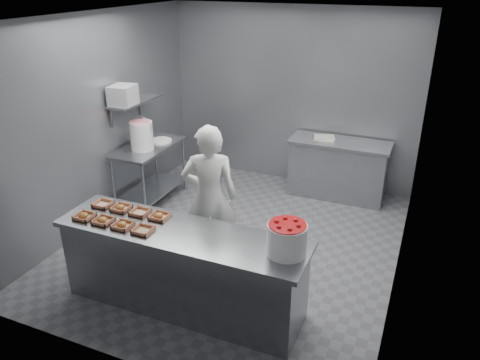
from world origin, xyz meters
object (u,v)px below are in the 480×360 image
at_px(tray_5, 121,208).
at_px(glaze_bucket, 142,135).
at_px(tray_1, 103,220).
at_px(tray_3, 143,230).
at_px(service_counter, 183,269).
at_px(prep_table, 150,165).
at_px(tray_4, 103,204).
at_px(strawberry_tub, 287,238).
at_px(appliance, 123,95).
at_px(tray_6, 140,212).
at_px(tray_7, 159,216).
at_px(worker, 210,197).
at_px(tray_2, 122,225).
at_px(tray_0, 84,216).
at_px(back_counter, 338,169).

distance_m(tray_5, glaze_bucket, 1.87).
bearing_deg(tray_1, tray_3, 0.00).
relative_size(service_counter, tray_3, 13.88).
height_order(prep_table, tray_3, tray_3).
height_order(prep_table, tray_4, tray_4).
distance_m(strawberry_tub, appliance, 3.41).
bearing_deg(tray_1, tray_6, 51.26).
height_order(tray_7, glaze_bucket, glaze_bucket).
height_order(service_counter, worker, worker).
relative_size(tray_4, tray_5, 1.00).
bearing_deg(worker, tray_7, 48.18).
relative_size(service_counter, tray_5, 13.88).
xyz_separation_m(tray_6, worker, (0.48, 0.70, -0.05)).
bearing_deg(tray_1, tray_5, 90.00).
relative_size(tray_2, appliance, 0.53).
xyz_separation_m(tray_0, tray_4, (0.00, 0.30, -0.00)).
height_order(tray_2, tray_6, tray_2).
distance_m(tray_4, appliance, 1.90).
distance_m(prep_table, tray_6, 2.12).
xyz_separation_m(tray_0, strawberry_tub, (2.14, 0.19, 0.14)).
bearing_deg(worker, tray_1, 31.35).
bearing_deg(strawberry_tub, glaze_bucket, 146.94).
height_order(back_counter, tray_6, tray_6).
xyz_separation_m(worker, strawberry_tub, (1.18, -0.81, 0.19)).
bearing_deg(tray_5, strawberry_tub, -3.48).
height_order(service_counter, tray_1, tray_1).
bearing_deg(tray_3, tray_0, -180.00).
distance_m(service_counter, tray_5, 0.95).
bearing_deg(tray_3, strawberry_tub, 7.56).
height_order(prep_table, back_counter, same).
distance_m(service_counter, tray_4, 1.16).
bearing_deg(tray_7, glaze_bucket, 128.28).
bearing_deg(tray_4, tray_5, -0.00).
bearing_deg(tray_5, glaze_bucket, 116.57).
distance_m(prep_table, appliance, 1.14).
relative_size(tray_7, worker, 0.11).
xyz_separation_m(tray_0, tray_5, (0.24, 0.30, 0.00)).
height_order(tray_1, worker, worker).
relative_size(back_counter, strawberry_tub, 4.10).
bearing_deg(worker, back_counter, -135.48).
height_order(back_counter, tray_0, tray_0).
height_order(tray_5, appliance, appliance).
bearing_deg(tray_1, prep_table, 111.63).
xyz_separation_m(tray_5, strawberry_tub, (1.90, -0.12, 0.14)).
distance_m(tray_4, tray_7, 0.72).
relative_size(tray_3, worker, 0.11).
bearing_deg(back_counter, tray_4, -122.23).
relative_size(tray_1, appliance, 0.53).
distance_m(tray_1, strawberry_tub, 1.91).
bearing_deg(tray_6, tray_2, -90.57).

